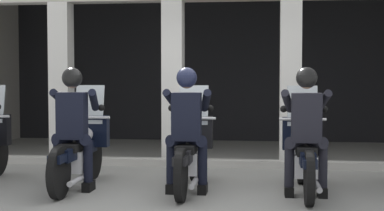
% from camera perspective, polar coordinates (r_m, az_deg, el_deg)
% --- Properties ---
extents(ground_plane, '(80.00, 80.00, 0.00)m').
position_cam_1_polar(ground_plane, '(10.57, 1.79, -5.10)').
color(ground_plane, gray).
extents(station_building, '(11.02, 4.01, 3.34)m').
position_cam_1_polar(station_building, '(11.83, 4.40, 5.95)').
color(station_building, black).
rests_on(station_building, ground).
extents(kerb_strip, '(10.52, 0.24, 0.12)m').
position_cam_1_polar(kerb_strip, '(9.44, 3.66, -5.71)').
color(kerb_strip, '#B7B5AD').
rests_on(kerb_strip, ground).
extents(motorcycle_left, '(0.62, 2.04, 1.35)m').
position_cam_1_polar(motorcycle_left, '(7.89, -10.93, -4.24)').
color(motorcycle_left, black).
rests_on(motorcycle_left, ground).
extents(police_officer_left, '(0.63, 0.61, 1.58)m').
position_cam_1_polar(police_officer_left, '(7.58, -11.63, -1.21)').
color(police_officer_left, black).
rests_on(police_officer_left, ground).
extents(motorcycle_center, '(0.62, 2.04, 1.35)m').
position_cam_1_polar(motorcycle_center, '(7.59, -0.22, -4.47)').
color(motorcycle_center, black).
rests_on(motorcycle_center, ground).
extents(police_officer_center, '(0.63, 0.61, 1.58)m').
position_cam_1_polar(police_officer_center, '(7.27, -0.51, -1.33)').
color(police_officer_center, black).
rests_on(police_officer_center, ground).
extents(motorcycle_right, '(0.62, 2.04, 1.35)m').
position_cam_1_polar(motorcycle_right, '(7.53, 10.99, -4.59)').
color(motorcycle_right, black).
rests_on(motorcycle_right, ground).
extents(police_officer_right, '(0.63, 0.61, 1.58)m').
position_cam_1_polar(police_officer_right, '(7.20, 11.17, -1.42)').
color(police_officer_right, black).
rests_on(police_officer_right, ground).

